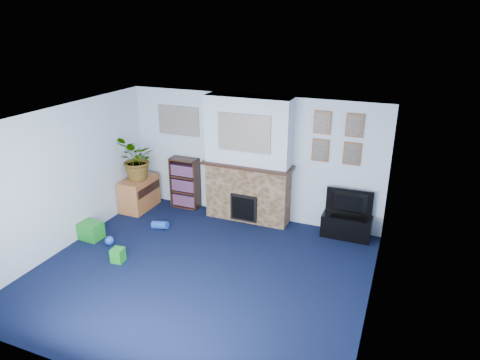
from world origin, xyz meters
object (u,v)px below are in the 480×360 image
at_px(bookshelf, 185,184).
at_px(sideboard, 139,192).
at_px(tv_stand, 346,225).
at_px(television, 349,203).

height_order(bookshelf, sideboard, bookshelf).
relative_size(tv_stand, sideboard, 1.04).
xyz_separation_m(tv_stand, bookshelf, (-3.30, 0.08, 0.28)).
bearing_deg(television, tv_stand, 88.14).
relative_size(tv_stand, television, 1.06).
bearing_deg(bookshelf, sideboard, -153.22).
height_order(tv_stand, sideboard, sideboard).
distance_m(tv_stand, television, 0.42).
distance_m(television, sideboard, 4.17).
bearing_deg(sideboard, bookshelf, 26.78).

